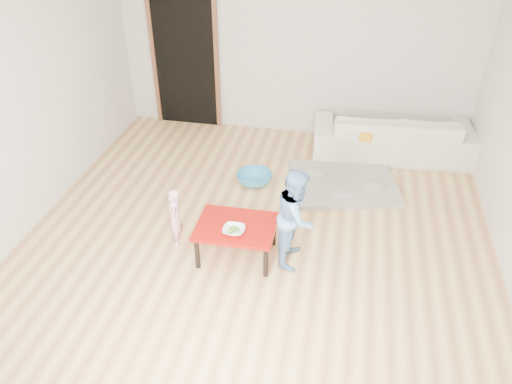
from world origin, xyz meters
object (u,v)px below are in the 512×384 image
(bowl, at_px, (234,230))
(child_pink, at_px, (174,217))
(child_blue, at_px, (297,217))
(sofa, at_px, (393,134))
(red_table, at_px, (236,240))
(basin, at_px, (254,178))

(bowl, relative_size, child_pink, 0.33)
(bowl, height_order, child_blue, child_blue)
(sofa, relative_size, child_pink, 3.21)
(sofa, xyz_separation_m, child_blue, (-1.00, -2.41, 0.21))
(child_pink, bearing_deg, red_table, 64.68)
(sofa, bearing_deg, basin, 28.18)
(sofa, xyz_separation_m, red_table, (-1.59, -2.50, -0.11))
(sofa, relative_size, basin, 4.74)
(red_table, distance_m, child_blue, 0.68)
(sofa, bearing_deg, bowl, 53.98)
(basin, bearing_deg, red_table, -85.73)
(sofa, xyz_separation_m, child_pink, (-2.27, -2.42, 0.02))
(bowl, xyz_separation_m, basin, (-0.11, 1.51, -0.35))
(sofa, height_order, child_blue, child_blue)
(basin, bearing_deg, sofa, 33.04)
(red_table, xyz_separation_m, child_blue, (0.59, 0.09, 0.33))
(red_table, bearing_deg, bowl, -86.10)
(sofa, bearing_deg, child_blue, 62.60)
(red_table, bearing_deg, basin, 94.27)
(red_table, distance_m, bowl, 0.25)
(child_pink, bearing_deg, child_blue, 71.71)
(sofa, xyz_separation_m, basin, (-1.69, -1.10, -0.24))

